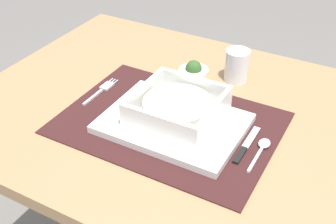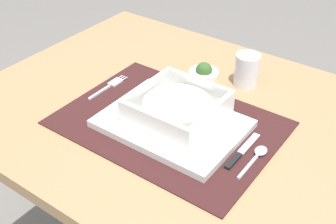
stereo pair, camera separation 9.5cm
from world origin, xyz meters
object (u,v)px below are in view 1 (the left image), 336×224
(drinking_glass, at_px, (237,67))
(condiment_saucer, at_px, (194,70))
(dining_table, at_px, (180,147))
(porridge_bowl, at_px, (177,108))
(spoon, at_px, (263,147))
(fork, at_px, (103,89))
(butter_knife, at_px, (245,147))

(drinking_glass, bearing_deg, condiment_saucer, -167.34)
(dining_table, height_order, condiment_saucer, condiment_saucer)
(condiment_saucer, bearing_deg, dining_table, -73.75)
(dining_table, relative_size, drinking_glass, 12.06)
(porridge_bowl, distance_m, condiment_saucer, 0.22)
(porridge_bowl, distance_m, spoon, 0.20)
(drinking_glass, bearing_deg, porridge_bowl, -100.27)
(porridge_bowl, relative_size, condiment_saucer, 2.30)
(fork, relative_size, butter_knife, 1.01)
(fork, relative_size, drinking_glass, 1.59)
(spoon, distance_m, drinking_glass, 0.28)
(dining_table, distance_m, condiment_saucer, 0.21)
(spoon, bearing_deg, drinking_glass, 121.98)
(drinking_glass, xyz_separation_m, condiment_saucer, (-0.11, -0.02, -0.03))
(porridge_bowl, distance_m, butter_knife, 0.17)
(dining_table, distance_m, butter_knife, 0.22)
(porridge_bowl, relative_size, spoon, 1.63)
(dining_table, height_order, fork, fork)
(butter_knife, bearing_deg, dining_table, 160.32)
(butter_knife, bearing_deg, fork, 172.33)
(drinking_glass, height_order, condiment_saucer, drinking_glass)
(porridge_bowl, height_order, fork, porridge_bowl)
(porridge_bowl, relative_size, fork, 1.37)
(porridge_bowl, bearing_deg, dining_table, 109.23)
(spoon, relative_size, condiment_saucer, 1.41)
(butter_knife, height_order, drinking_glass, drinking_glass)
(fork, bearing_deg, drinking_glass, 41.61)
(fork, bearing_deg, porridge_bowl, -3.94)
(dining_table, xyz_separation_m, porridge_bowl, (0.02, -0.05, 0.15))
(dining_table, height_order, butter_knife, butter_knife)
(porridge_bowl, xyz_separation_m, butter_knife, (0.16, -0.01, -0.03))
(dining_table, distance_m, porridge_bowl, 0.16)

